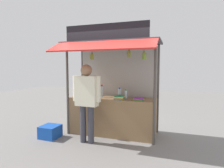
{
  "coord_description": "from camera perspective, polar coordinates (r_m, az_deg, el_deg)",
  "views": [
    {
      "loc": [
        1.48,
        -4.43,
        1.68
      ],
      "look_at": [
        0.0,
        0.0,
        1.28
      ],
      "focal_mm": 30.33,
      "sensor_mm": 36.0,
      "label": 1
    }
  ],
  "objects": [
    {
      "name": "water_bottle_left",
      "position": [
        4.65,
        4.19,
        -3.08
      ],
      "size": [
        0.06,
        0.06,
        0.22
      ],
      "color": "silver",
      "rests_on": "stall_counter"
    },
    {
      "name": "water_bottle_far_left",
      "position": [
        5.06,
        -7.97,
        -1.98
      ],
      "size": [
        0.09,
        0.09,
        0.32
      ],
      "color": "silver",
      "rests_on": "stall_counter"
    },
    {
      "name": "stall_structure",
      "position": [
        4.81,
        0.54,
        4.01
      ],
      "size": [
        2.35,
        1.55,
        2.64
      ],
      "color": "#4C4742",
      "rests_on": "ground"
    },
    {
      "name": "banana_bunch_leftmost",
      "position": [
        4.42,
        -6.07,
        8.19
      ],
      "size": [
        0.1,
        0.1,
        0.3
      ],
      "color": "#332D23"
    },
    {
      "name": "vendor_person",
      "position": [
        4.22,
        -7.65,
        -3.63
      ],
      "size": [
        0.66,
        0.25,
        1.75
      ],
      "rotation": [
        0.0,
        0.0,
        -0.06
      ],
      "color": "#383842",
      "rests_on": "ground"
    },
    {
      "name": "stall_counter",
      "position": [
        4.82,
        0.0,
        -9.68
      ],
      "size": [
        2.15,
        0.62,
        0.93
      ],
      "primitive_type": "cube",
      "color": "olive",
      "rests_on": "ground"
    },
    {
      "name": "ground_plane",
      "position": [
        4.96,
        0.0,
        -14.87
      ],
      "size": [
        20.0,
        20.0,
        0.0
      ],
      "primitive_type": "plane",
      "color": "slate"
    },
    {
      "name": "magazine_stack_right",
      "position": [
        4.51,
        2.36,
        -4.11
      ],
      "size": [
        0.24,
        0.32,
        0.09
      ],
      "color": "blue",
      "rests_on": "stall_counter"
    },
    {
      "name": "water_bottle_far_right",
      "position": [
        4.88,
        -3.14,
        -2.19
      ],
      "size": [
        0.09,
        0.09,
        0.32
      ],
      "color": "silver",
      "rests_on": "stall_counter"
    },
    {
      "name": "banana_bunch_rightmost",
      "position": [
        4.14,
        5.15,
        9.03
      ],
      "size": [
        0.11,
        0.11,
        0.27
      ],
      "color": "#332D23"
    },
    {
      "name": "banana_bunch_inner_right",
      "position": [
        4.07,
        9.7,
        8.32
      ],
      "size": [
        0.11,
        0.11,
        0.32
      ],
      "color": "#332D23"
    },
    {
      "name": "water_bottle_center",
      "position": [
        4.73,
        2.28,
        -2.74
      ],
      "size": [
        0.07,
        0.07,
        0.26
      ],
      "color": "silver",
      "rests_on": "stall_counter"
    },
    {
      "name": "magazine_stack_back_left",
      "position": [
        4.71,
        -7.42,
        -3.71
      ],
      "size": [
        0.25,
        0.31,
        0.1
      ],
      "color": "black",
      "rests_on": "stall_counter"
    },
    {
      "name": "magazine_stack_mid_left",
      "position": [
        4.46,
        8.04,
        -4.51
      ],
      "size": [
        0.25,
        0.32,
        0.05
      ],
      "color": "green",
      "rests_on": "stall_counter"
    },
    {
      "name": "plastic_crate",
      "position": [
        4.92,
        -18.12,
        -13.48
      ],
      "size": [
        0.43,
        0.43,
        0.29
      ],
      "primitive_type": "cube",
      "rotation": [
        0.0,
        0.0,
        -0.03
      ],
      "color": "#194CB2",
      "rests_on": "ground"
    }
  ]
}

